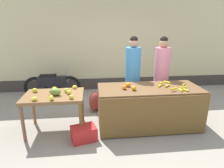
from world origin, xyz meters
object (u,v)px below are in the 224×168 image
parked_motorcycle (52,85)px  produce_sack (96,101)px  produce_crate (84,133)px  vendor_woman_blue_shirt (133,76)px  vendor_woman_pink_shirt (161,75)px

parked_motorcycle → produce_sack: parked_motorcycle is taller
parked_motorcycle → produce_crate: size_ratio=3.64×
vendor_woman_blue_shirt → vendor_woman_pink_shirt: bearing=-2.4°
parked_motorcycle → produce_crate: 2.44m
vendor_woman_pink_shirt → parked_motorcycle: bearing=156.7°
vendor_woman_pink_shirt → produce_sack: (-1.54, 0.19, -0.66)m
parked_motorcycle → produce_sack: 1.57m
parked_motorcycle → vendor_woman_blue_shirt: bearing=-29.1°
parked_motorcycle → produce_sack: size_ratio=3.28×
produce_sack → parked_motorcycle: bearing=140.6°
vendor_woman_pink_shirt → produce_crate: size_ratio=4.09×
vendor_woman_pink_shirt → parked_motorcycle: (-2.74, 1.18, -0.51)m
vendor_woman_blue_shirt → vendor_woman_pink_shirt: vendor_woman_blue_shirt is taller
parked_motorcycle → produce_sack: (1.20, -0.99, -0.16)m
vendor_woman_pink_shirt → parked_motorcycle: vendor_woman_pink_shirt is taller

